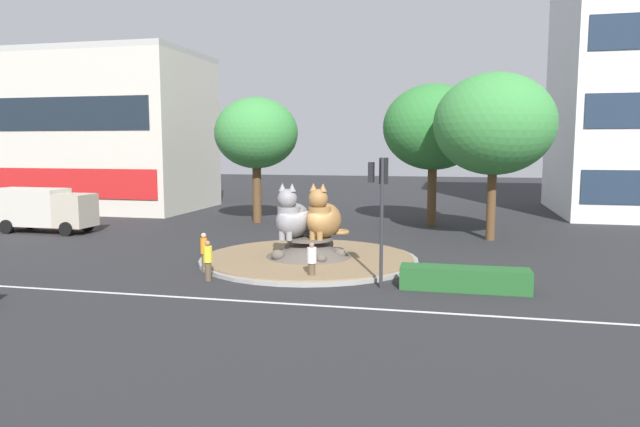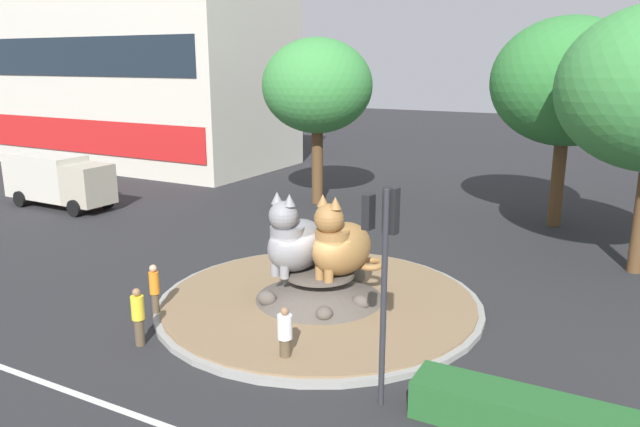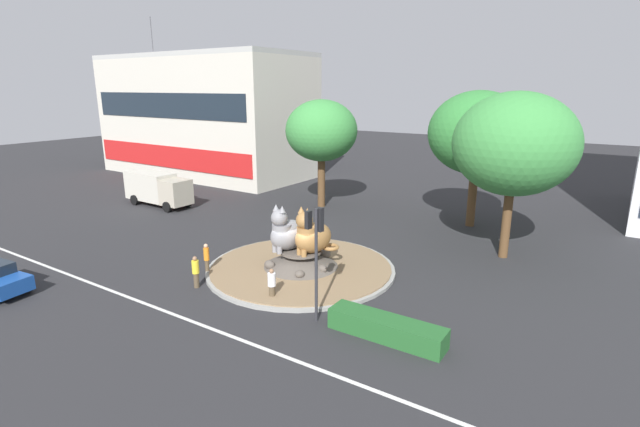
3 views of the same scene
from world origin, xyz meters
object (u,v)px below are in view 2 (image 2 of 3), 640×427
object	(u,v)px
shophouse_block	(128,75)
third_tree_left	(567,82)
pedestrian_white_shirt	(285,335)
second_tree_near_tower	(317,86)
cat_statue_grey	(295,242)
traffic_light_mast	(384,249)
pedestrian_orange_shirt	(155,289)
pedestrian_yellow_shirt	(138,315)
delivery_box_truck	(58,179)
cat_statue_tabby	(340,245)

from	to	relation	value
shophouse_block	third_tree_left	bearing A→B (deg)	-8.21
third_tree_left	pedestrian_white_shirt	xyz separation A→B (m)	(-4.47, -18.33, -6.10)
second_tree_near_tower	pedestrian_white_shirt	xyz separation A→B (m)	(8.22, -17.18, -5.71)
cat_statue_grey	traffic_light_mast	distance (m)	6.58
pedestrian_white_shirt	traffic_light_mast	bearing A→B (deg)	-71.39
cat_statue_grey	traffic_light_mast	world-z (taller)	traffic_light_mast
third_tree_left	pedestrian_orange_shirt	world-z (taller)	third_tree_left
pedestrian_white_shirt	pedestrian_yellow_shirt	world-z (taller)	pedestrian_yellow_shirt
traffic_light_mast	delivery_box_truck	world-z (taller)	traffic_light_mast
cat_statue_grey	shophouse_block	xyz separation A→B (m)	(-26.86, 19.87, 4.70)
shophouse_block	cat_statue_grey	bearing A→B (deg)	-35.70
cat_statue_tabby	pedestrian_orange_shirt	xyz separation A→B (m)	(-4.80, -3.41, -1.21)
third_tree_left	pedestrian_white_shirt	bearing A→B (deg)	-103.71
pedestrian_white_shirt	pedestrian_yellow_shirt	size ratio (longest dim) A/B	0.95
traffic_light_mast	second_tree_near_tower	world-z (taller)	second_tree_near_tower
cat_statue_tabby	second_tree_near_tower	xyz separation A→B (m)	(-7.84, 13.11, 4.39)
cat_statue_tabby	second_tree_near_tower	distance (m)	15.89
shophouse_block	pedestrian_yellow_shirt	xyz separation A→B (m)	(24.43, -24.55, -5.97)
delivery_box_truck	traffic_light_mast	bearing A→B (deg)	-21.80
pedestrian_orange_shirt	cat_statue_tabby	bearing A→B (deg)	-150.97
third_tree_left	delivery_box_truck	size ratio (longest dim) A/B	1.46
cat_statue_tabby	pedestrian_orange_shirt	size ratio (longest dim) A/B	1.59
pedestrian_orange_shirt	delivery_box_truck	distance (m)	17.67
traffic_light_mast	second_tree_near_tower	xyz separation A→B (m)	(-11.16, 17.66, 2.75)
pedestrian_yellow_shirt	delivery_box_truck	size ratio (longest dim) A/B	0.25
pedestrian_white_shirt	pedestrian_orange_shirt	distance (m)	5.23
pedestrian_white_shirt	delivery_box_truck	xyz separation A→B (m)	(-20.46, 9.54, 0.73)
pedestrian_white_shirt	pedestrian_yellow_shirt	bearing A→B (deg)	130.60
cat_statue_grey	cat_statue_tabby	world-z (taller)	cat_statue_grey
shophouse_block	traffic_light_mast	bearing A→B (deg)	-36.46
traffic_light_mast	second_tree_near_tower	distance (m)	21.07
pedestrian_orange_shirt	delivery_box_truck	world-z (taller)	delivery_box_truck
traffic_light_mast	pedestrian_yellow_shirt	size ratio (longest dim) A/B	3.03
third_tree_left	second_tree_near_tower	bearing A→B (deg)	-174.83
traffic_light_mast	pedestrian_yellow_shirt	world-z (taller)	traffic_light_mast
second_tree_near_tower	pedestrian_yellow_shirt	distance (m)	19.41
shophouse_block	pedestrian_orange_shirt	world-z (taller)	shophouse_block
traffic_light_mast	delivery_box_truck	bearing A→B (deg)	74.94
cat_statue_grey	pedestrian_yellow_shirt	distance (m)	5.43
traffic_light_mast	third_tree_left	world-z (taller)	third_tree_left
traffic_light_mast	pedestrian_yellow_shirt	distance (m)	7.81
cat_statue_tabby	pedestrian_orange_shirt	world-z (taller)	cat_statue_tabby
cat_statue_tabby	traffic_light_mast	xyz separation A→B (m)	(3.32, -4.55, 1.65)
pedestrian_white_shirt	pedestrian_orange_shirt	bearing A→B (deg)	110.57
third_tree_left	pedestrian_yellow_shirt	distance (m)	22.04
shophouse_block	cat_statue_tabby	bearing A→B (deg)	-33.76
cat_statue_grey	traffic_light_mast	size ratio (longest dim) A/B	0.52
shophouse_block	second_tree_near_tower	distance (m)	21.48
shophouse_block	second_tree_near_tower	xyz separation A→B (m)	(20.50, -6.40, -0.31)
traffic_light_mast	second_tree_near_tower	bearing A→B (deg)	40.40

